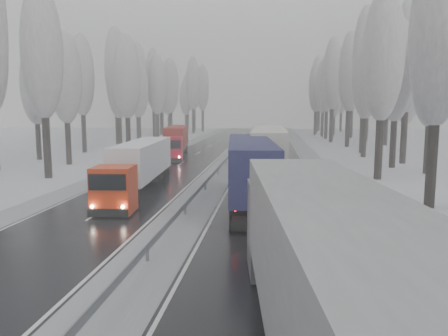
% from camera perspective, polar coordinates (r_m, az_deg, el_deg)
% --- Properties ---
extents(ground, '(260.00, 260.00, 0.00)m').
position_cam_1_polar(ground, '(15.02, -14.36, -16.94)').
color(ground, silver).
rests_on(ground, ground).
extents(carriageway_right, '(7.50, 200.00, 0.03)m').
position_cam_1_polar(carriageway_right, '(43.20, 6.45, -0.59)').
color(carriageway_right, black).
rests_on(carriageway_right, ground).
extents(carriageway_left, '(7.50, 200.00, 0.03)m').
position_cam_1_polar(carriageway_left, '(44.39, -7.23, -0.38)').
color(carriageway_left, black).
rests_on(carriageway_left, ground).
extents(median_slush, '(3.00, 200.00, 0.04)m').
position_cam_1_polar(median_slush, '(43.48, -0.49, -0.48)').
color(median_slush, '#A4A7AC').
rests_on(median_slush, ground).
extents(shoulder_right, '(2.40, 200.00, 0.04)m').
position_cam_1_polar(shoulder_right, '(43.51, 12.98, -0.67)').
color(shoulder_right, '#A4A7AC').
rests_on(shoulder_right, ground).
extents(shoulder_left, '(2.40, 200.00, 0.04)m').
position_cam_1_polar(shoulder_left, '(45.78, -13.28, -0.28)').
color(shoulder_left, '#A4A7AC').
rests_on(shoulder_left, ground).
extents(median_guardrail, '(0.12, 200.00, 0.76)m').
position_cam_1_polar(median_guardrail, '(43.39, -0.49, 0.27)').
color(median_guardrail, slate).
rests_on(median_guardrail, ground).
extents(tree_16, '(3.60, 3.60, 16.53)m').
position_cam_1_polar(tree_16, '(30.49, 26.36, 15.34)').
color(tree_16, black).
rests_on(tree_16, ground).
extents(tree_18, '(3.60, 3.60, 16.58)m').
position_cam_1_polar(tree_18, '(41.17, 20.08, 13.51)').
color(tree_18, black).
rests_on(tree_18, ground).
extents(tree_19, '(3.60, 3.60, 14.57)m').
position_cam_1_polar(tree_19, '(46.42, 25.54, 10.93)').
color(tree_19, black).
rests_on(tree_19, ground).
extents(tree_20, '(3.60, 3.60, 15.71)m').
position_cam_1_polar(tree_20, '(49.79, 21.63, 11.70)').
color(tree_20, black).
rests_on(tree_20, ground).
extents(tree_21, '(3.60, 3.60, 18.62)m').
position_cam_1_polar(tree_21, '(54.40, 22.91, 13.22)').
color(tree_21, black).
rests_on(tree_21, ground).
extents(tree_22, '(3.60, 3.60, 15.86)m').
position_cam_1_polar(tree_22, '(59.73, 18.11, 11.19)').
color(tree_22, black).
rests_on(tree_22, ground).
extents(tree_23, '(3.60, 3.60, 13.55)m').
position_cam_1_polar(tree_23, '(65.05, 22.82, 9.36)').
color(tree_23, black).
rests_on(tree_23, ground).
extents(tree_24, '(3.60, 3.60, 20.49)m').
position_cam_1_polar(tree_24, '(65.45, 17.99, 13.45)').
color(tree_24, black).
rests_on(tree_24, ground).
extents(tree_25, '(3.60, 3.60, 19.44)m').
position_cam_1_polar(tree_25, '(70.91, 22.90, 12.21)').
color(tree_25, black).
rests_on(tree_25, ground).
extents(tree_26, '(3.60, 3.60, 18.78)m').
position_cam_1_polar(tree_26, '(75.32, 16.09, 11.89)').
color(tree_26, black).
rests_on(tree_26, ground).
extents(tree_27, '(3.60, 3.60, 17.62)m').
position_cam_1_polar(tree_27, '(80.65, 20.67, 10.87)').
color(tree_27, black).
rests_on(tree_27, ground).
extents(tree_28, '(3.60, 3.60, 19.62)m').
position_cam_1_polar(tree_28, '(85.71, 14.03, 11.77)').
color(tree_28, black).
rests_on(tree_28, ground).
extents(tree_29, '(3.60, 3.60, 18.11)m').
position_cam_1_polar(tree_29, '(90.83, 18.35, 10.76)').
color(tree_29, black).
rests_on(tree_29, ground).
extents(tree_30, '(3.60, 3.60, 17.86)m').
position_cam_1_polar(tree_30, '(95.32, 13.34, 10.68)').
color(tree_30, black).
rests_on(tree_30, ground).
extents(tree_31, '(3.60, 3.60, 18.58)m').
position_cam_1_polar(tree_31, '(100.17, 16.47, 10.68)').
color(tree_31, black).
rests_on(tree_31, ground).
extents(tree_32, '(3.60, 3.60, 17.33)m').
position_cam_1_polar(tree_32, '(102.75, 12.84, 10.28)').
color(tree_32, black).
rests_on(tree_32, ground).
extents(tree_33, '(3.60, 3.60, 14.33)m').
position_cam_1_polar(tree_33, '(107.04, 14.25, 9.09)').
color(tree_33, black).
rests_on(tree_33, ground).
extents(tree_34, '(3.60, 3.60, 17.63)m').
position_cam_1_polar(tree_34, '(109.72, 11.94, 10.22)').
color(tree_34, black).
rests_on(tree_34, ground).
extents(tree_35, '(3.60, 3.60, 18.25)m').
position_cam_1_polar(tree_35, '(114.96, 16.38, 10.15)').
color(tree_35, black).
rests_on(tree_35, ground).
extents(tree_36, '(3.60, 3.60, 20.23)m').
position_cam_1_polar(tree_36, '(119.72, 12.11, 10.78)').
color(tree_36, black).
rests_on(tree_36, ground).
extents(tree_37, '(3.60, 3.60, 16.37)m').
position_cam_1_polar(tree_37, '(124.46, 15.13, 9.43)').
color(tree_37, black).
rests_on(tree_37, ground).
extents(tree_38, '(3.60, 3.60, 17.97)m').
position_cam_1_polar(tree_38, '(130.32, 12.36, 9.88)').
color(tree_38, black).
rests_on(tree_38, ground).
extents(tree_39, '(3.60, 3.60, 16.19)m').
position_cam_1_polar(tree_39, '(134.57, 13.37, 9.29)').
color(tree_39, black).
rests_on(tree_39, ground).
extents(tree_58, '(3.60, 3.60, 17.21)m').
position_cam_1_polar(tree_58, '(42.66, -22.69, 13.71)').
color(tree_58, black).
rests_on(tree_58, ground).
extents(tree_60, '(3.60, 3.60, 14.84)m').
position_cam_1_polar(tree_60, '(52.26, -20.02, 10.95)').
color(tree_60, black).
rests_on(tree_60, ground).
extents(tree_61, '(3.60, 3.60, 13.95)m').
position_cam_1_polar(tree_61, '(58.43, -23.42, 9.83)').
color(tree_61, black).
rests_on(tree_61, ground).
extents(tree_62, '(3.60, 3.60, 16.04)m').
position_cam_1_polar(tree_62, '(59.70, -12.61, 11.50)').
color(tree_62, black).
rests_on(tree_62, ground).
extents(tree_63, '(3.60, 3.60, 16.88)m').
position_cam_1_polar(tree_63, '(66.32, -18.11, 11.37)').
color(tree_63, black).
rests_on(tree_63, ground).
extents(tree_64, '(3.60, 3.60, 15.42)m').
position_cam_1_polar(tree_64, '(69.56, -13.63, 10.57)').
color(tree_64, black).
rests_on(tree_64, ground).
extents(tree_65, '(3.60, 3.60, 19.48)m').
position_cam_1_polar(tree_65, '(74.10, -13.96, 12.38)').
color(tree_65, black).
rests_on(tree_65, ground).
extents(tree_66, '(3.60, 3.60, 15.23)m').
position_cam_1_polar(tree_66, '(78.66, -11.16, 10.19)').
color(tree_66, black).
rests_on(tree_66, ground).
extents(tree_67, '(3.60, 3.60, 17.09)m').
position_cam_1_polar(tree_67, '(82.95, -11.28, 10.88)').
color(tree_67, black).
rests_on(tree_67, ground).
extents(tree_68, '(3.60, 3.60, 16.65)m').
position_cam_1_polar(tree_68, '(84.77, -8.76, 10.67)').
color(tree_68, black).
rests_on(tree_68, ground).
extents(tree_69, '(3.60, 3.60, 19.35)m').
position_cam_1_polar(tree_69, '(90.04, -11.16, 11.53)').
color(tree_69, black).
rests_on(tree_69, ground).
extents(tree_70, '(3.60, 3.60, 17.09)m').
position_cam_1_polar(tree_70, '(94.50, -7.03, 10.56)').
color(tree_70, black).
rests_on(tree_70, ground).
extents(tree_71, '(3.60, 3.60, 19.61)m').
position_cam_1_polar(tree_71, '(99.62, -9.23, 11.29)').
color(tree_71, black).
rests_on(tree_71, ground).
extents(tree_72, '(3.60, 3.60, 15.11)m').
position_cam_1_polar(tree_72, '(104.13, -7.25, 9.58)').
color(tree_72, black).
rests_on(tree_72, ground).
extents(tree_73, '(3.60, 3.60, 17.22)m').
position_cam_1_polar(tree_73, '(108.75, -8.28, 10.19)').
color(tree_73, black).
rests_on(tree_73, ground).
extents(tree_74, '(3.60, 3.60, 19.68)m').
position_cam_1_polar(tree_74, '(114.04, -4.08, 10.92)').
color(tree_74, black).
rests_on(tree_74, ground).
extents(tree_75, '(3.60, 3.60, 18.60)m').
position_cam_1_polar(tree_75, '(119.82, -8.11, 10.38)').
color(tree_75, black).
rests_on(tree_75, ground).
extents(tree_76, '(3.60, 3.60, 18.55)m').
position_cam_1_polar(tree_76, '(123.08, -2.82, 10.36)').
color(tree_76, black).
rests_on(tree_76, ground).
extents(tree_77, '(3.60, 3.60, 14.32)m').
position_cam_1_polar(tree_77, '(127.90, -5.05, 9.03)').
color(tree_77, black).
rests_on(tree_77, ground).
extents(tree_78, '(3.60, 3.60, 19.55)m').
position_cam_1_polar(tree_78, '(130.18, -3.92, 10.48)').
color(tree_78, black).
rests_on(tree_78, ground).
extents(tree_79, '(3.60, 3.60, 17.07)m').
position_cam_1_polar(tree_79, '(134.55, -4.79, 9.71)').
color(tree_79, black).
rests_on(tree_79, ground).
extents(truck_grey_tarp, '(4.50, 17.57, 4.47)m').
position_cam_1_polar(truck_grey_tarp, '(10.10, 13.36, -13.35)').
color(truck_grey_tarp, '#4B4B50').
rests_on(truck_grey_tarp, ground).
extents(truck_blue_box, '(4.04, 16.78, 4.27)m').
position_cam_1_polar(truck_blue_box, '(28.60, 3.36, 0.23)').
color(truck_blue_box, '#1C1C46').
rests_on(truck_blue_box, ground).
extents(truck_cream_box, '(2.88, 17.61, 4.51)m').
position_cam_1_polar(truck_cream_box, '(39.92, 5.91, 2.52)').
color(truck_cream_box, '#B5AEA0').
rests_on(truck_cream_box, ground).
extents(box_truck_distant, '(2.86, 6.92, 2.51)m').
position_cam_1_polar(box_truck_distant, '(98.10, 4.72, 4.78)').
color(box_truck_distant, '#A7AAAE').
rests_on(box_truck_distant, ground).
extents(truck_red_white, '(3.30, 14.74, 3.75)m').
position_cam_1_polar(truck_red_white, '(32.81, -10.96, 0.53)').
color(truck_red_white, red).
rests_on(truck_red_white, ground).
extents(truck_red_red, '(4.49, 15.43, 3.92)m').
position_cam_1_polar(truck_red_red, '(57.69, -6.25, 3.75)').
color(truck_red_red, '#B40A1F').
rests_on(truck_red_red, ground).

